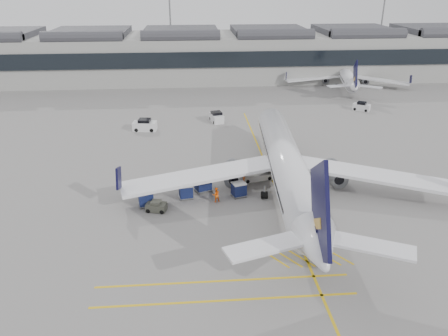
{
  "coord_description": "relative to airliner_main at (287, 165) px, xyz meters",
  "views": [
    {
      "loc": [
        -0.4,
        -40.59,
        24.26
      ],
      "look_at": [
        3.29,
        5.21,
        4.0
      ],
      "focal_mm": 35.0,
      "sensor_mm": 36.0,
      "label": 1
    }
  ],
  "objects": [
    {
      "name": "service_van_left",
      "position": [
        -19.15,
        24.56,
        -2.5
      ],
      "size": [
        4.14,
        2.45,
        2.01
      ],
      "rotation": [
        0.0,
        0.0,
        -0.13
      ],
      "color": "silver",
      "rests_on": "ground"
    },
    {
      "name": "safety_cone_nose",
      "position": [
        1.89,
        14.94,
        -3.15
      ],
      "size": [
        0.36,
        0.36,
        0.5
      ],
      "primitive_type": "cone",
      "color": "#F24C0A",
      "rests_on": "ground"
    },
    {
      "name": "pushback_tug",
      "position": [
        -15.49,
        -3.83,
        -2.85
      ],
      "size": [
        2.46,
        1.83,
        1.24
      ],
      "rotation": [
        0.0,
        0.0,
        -0.24
      ],
      "color": "#494A3F",
      "rests_on": "ground"
    },
    {
      "name": "apron_markings",
      "position": [
        -0.97,
        3.24,
        -3.4
      ],
      "size": [
        0.25,
        60.0,
        0.01
      ],
      "primitive_type": "cube",
      "color": "gold",
      "rests_on": "ground"
    },
    {
      "name": "baggage_cart_d",
      "position": [
        -16.73,
        -2.53,
        -2.42
      ],
      "size": [
        2.02,
        1.78,
        1.84
      ],
      "rotation": [
        0.0,
        0.0,
        0.22
      ],
      "color": "gray",
      "rests_on": "ground"
    },
    {
      "name": "airliner_far",
      "position": [
        25.99,
        54.06,
        -0.91
      ],
      "size": [
        28.56,
        31.51,
        8.47
      ],
      "rotation": [
        0.0,
        0.0,
        -0.2
      ],
      "color": "white",
      "rests_on": "ground"
    },
    {
      "name": "belt_loader",
      "position": [
        -3.14,
        3.57,
        -2.8
      ],
      "size": [
        5.19,
        2.58,
        2.05
      ],
      "rotation": [
        0.0,
        0.0,
        0.24
      ],
      "color": "beige",
      "rests_on": "ground"
    },
    {
      "name": "ramp_agent_a",
      "position": [
        -5.08,
        1.32,
        -2.44
      ],
      "size": [
        0.84,
        0.76,
        1.92
      ],
      "primitive_type": "imported",
      "rotation": [
        0.0,
        0.0,
        0.55
      ],
      "color": "#E7580C",
      "rests_on": "ground"
    },
    {
      "name": "baggage_cart_a",
      "position": [
        -10.08,
        0.81,
        -2.3
      ],
      "size": [
        2.43,
        2.25,
        2.05
      ],
      "rotation": [
        0.0,
        0.0,
        0.41
      ],
      "color": "gray",
      "rests_on": "ground"
    },
    {
      "name": "ground",
      "position": [
        -10.97,
        -6.76,
        -3.4
      ],
      "size": [
        220.0,
        220.0,
        0.0
      ],
      "primitive_type": "plane",
      "color": "gray",
      "rests_on": "ground"
    },
    {
      "name": "service_van_right",
      "position": [
        22.28,
        33.51,
        -2.66
      ],
      "size": [
        3.57,
        3.11,
        1.65
      ],
      "rotation": [
        0.0,
        0.0,
        -0.58
      ],
      "color": "silver",
      "rests_on": "ground"
    },
    {
      "name": "airliner_main",
      "position": [
        0.0,
        0.0,
        0.0
      ],
      "size": [
        39.79,
        43.59,
        11.58
      ],
      "rotation": [
        0.0,
        0.0,
        -0.07
      ],
      "color": "white",
      "rests_on": "ground"
    },
    {
      "name": "ramp_agent_b",
      "position": [
        -8.67,
        -2.2,
        -2.5
      ],
      "size": [
        1.01,
        0.86,
        1.82
      ],
      "primitive_type": "imported",
      "rotation": [
        0.0,
        0.0,
        3.36
      ],
      "color": "#FF610D",
      "rests_on": "ground"
    },
    {
      "name": "baggage_cart_b",
      "position": [
        -5.85,
        -1.03,
        -2.46
      ],
      "size": [
        2.01,
        1.82,
        1.75
      ],
      "rotation": [
        0.0,
        0.0,
        0.31
      ],
      "color": "gray",
      "rests_on": "ground"
    },
    {
      "name": "service_van_mid",
      "position": [
        -6.63,
        28.44,
        -2.57
      ],
      "size": [
        2.63,
        3.96,
        1.87
      ],
      "rotation": [
        0.0,
        0.0,
        1.81
      ],
      "color": "silver",
      "rests_on": "ground"
    },
    {
      "name": "safety_cone_engine",
      "position": [
        0.1,
        -1.67,
        -3.12
      ],
      "size": [
        0.4,
        0.4,
        0.56
      ],
      "primitive_type": "cone",
      "color": "#F24C0A",
      "rests_on": "ground"
    },
    {
      "name": "terminal",
      "position": [
        -10.97,
        65.16,
        2.74
      ],
      "size": [
        200.0,
        20.45,
        12.4
      ],
      "color": "#9E9E99",
      "rests_on": "ground"
    },
    {
      "name": "light_masts",
      "position": [
        -12.63,
        79.24,
        11.09
      ],
      "size": [
        113.0,
        0.6,
        25.45
      ],
      "color": "slate",
      "rests_on": "ground"
    },
    {
      "name": "baggage_cart_c",
      "position": [
        -12.17,
        -1.0,
        -2.47
      ],
      "size": [
        1.87,
        1.63,
        1.74
      ],
      "rotation": [
        0.0,
        0.0,
        0.17
      ],
      "color": "gray",
      "rests_on": "ground"
    }
  ]
}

